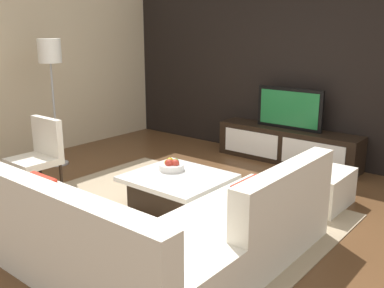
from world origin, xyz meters
name	(u,v)px	position (x,y,z in m)	size (l,w,h in m)	color
ground_plane	(179,214)	(0.00, 0.00, 0.00)	(14.00, 14.00, 0.00)	brown
feature_wall_back	(302,64)	(0.00, 2.70, 1.40)	(6.40, 0.12, 2.80)	black
side_wall_left	(22,63)	(-3.20, 0.20, 1.40)	(0.12, 5.20, 2.80)	beige
area_rug	(172,211)	(-0.10, 0.00, 0.01)	(3.29, 2.43, 0.01)	tan
media_console	(287,145)	(0.00, 2.40, 0.25)	(2.11, 0.45, 0.50)	black
television	(289,108)	(0.00, 2.40, 0.79)	(0.99, 0.06, 0.59)	black
sectional_couch	(152,233)	(0.50, -0.91, 0.29)	(2.37, 2.26, 0.83)	silver
coffee_table	(178,191)	(-0.10, 0.10, 0.20)	(1.00, 0.92, 0.38)	black
accent_chair_near	(40,151)	(-1.75, -0.50, 0.49)	(0.53, 0.50, 0.87)	black
floor_lamp	(50,60)	(-2.49, 0.22, 1.48)	(0.31, 0.31, 1.76)	#A5A5AA
ottoman	(314,186)	(0.96, 1.18, 0.20)	(0.70, 0.70, 0.40)	silver
fruit_bowl	(172,165)	(-0.28, 0.20, 0.43)	(0.28, 0.28, 0.13)	silver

